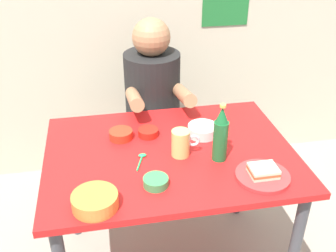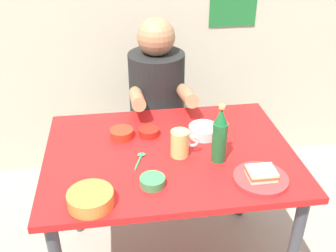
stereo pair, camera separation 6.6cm
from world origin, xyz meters
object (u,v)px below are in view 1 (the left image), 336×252
object	(u,v)px
dining_table	(170,168)
person_seated	(153,88)
sauce_bowl_chili	(121,134)
stool	(154,148)
beer_mug	(181,143)
plate_orange	(263,176)
beer_bottle	(221,135)
sandwich	(263,171)

from	to	relation	value
dining_table	person_seated	size ratio (longest dim) A/B	1.53
sauce_bowl_chili	person_seated	bearing A→B (deg)	64.77
person_seated	sauce_bowl_chili	size ratio (longest dim) A/B	6.54
person_seated	sauce_bowl_chili	distance (m)	0.52
stool	beer_mug	world-z (taller)	beer_mug
plate_orange	beer_mug	world-z (taller)	beer_mug
dining_table	stool	distance (m)	0.70
beer_mug	beer_bottle	xyz separation A→B (m)	(0.16, -0.06, 0.06)
stool	person_seated	xyz separation A→B (m)	(0.00, -0.01, 0.42)
beer_bottle	dining_table	bearing A→B (deg)	153.97
beer_bottle	sauce_bowl_chili	world-z (taller)	beer_bottle
dining_table	plate_orange	xyz separation A→B (m)	(0.33, -0.26, 0.10)
plate_orange	sandwich	world-z (taller)	sandwich
dining_table	stool	xyz separation A→B (m)	(0.02, 0.63, -0.30)
sandwich	dining_table	bearing A→B (deg)	142.32
stool	beer_bottle	world-z (taller)	beer_bottle
person_seated	plate_orange	world-z (taller)	person_seated
dining_table	sauce_bowl_chili	distance (m)	0.28
plate_orange	dining_table	bearing A→B (deg)	142.32
sandwich	sauce_bowl_chili	world-z (taller)	sandwich
plate_orange	stool	bearing A→B (deg)	109.58
sandwich	stool	bearing A→B (deg)	109.58
sandwich	beer_bottle	world-z (taller)	beer_bottle
person_seated	beer_bottle	bearing A→B (deg)	-75.81
beer_bottle	sauce_bowl_chili	size ratio (longest dim) A/B	2.38
stool	person_seated	size ratio (longest dim) A/B	0.63
stool	person_seated	bearing A→B (deg)	-90.00
person_seated	beer_bottle	distance (m)	0.74
stool	sauce_bowl_chili	bearing A→B (deg)	-114.71
person_seated	sandwich	bearing A→B (deg)	-70.19
dining_table	sauce_bowl_chili	xyz separation A→B (m)	(-0.21, 0.15, 0.12)
dining_table	stool	bearing A→B (deg)	88.55
stool	beer_mug	distance (m)	0.81
beer_bottle	stool	bearing A→B (deg)	103.98
person_seated	sandwich	distance (m)	0.93
sandwich	beer_bottle	xyz separation A→B (m)	(-0.13, 0.16, 0.09)
stool	sandwich	distance (m)	1.03
person_seated	beer_bottle	xyz separation A→B (m)	(0.18, -0.71, 0.09)
dining_table	beer_bottle	distance (m)	0.30
sauce_bowl_chili	beer_mug	bearing A→B (deg)	-36.92
dining_table	sandwich	world-z (taller)	sandwich
beer_bottle	sauce_bowl_chili	xyz separation A→B (m)	(-0.40, 0.24, -0.10)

